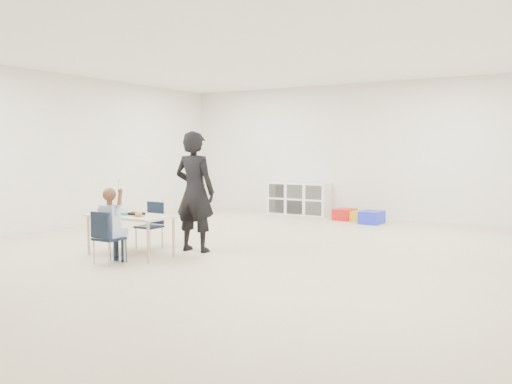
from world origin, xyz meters
The scene contains 16 objects.
room centered at (0.00, 0.00, 1.40)m, with size 9.00×9.02×2.80m.
table centered at (-1.04, -1.01, 0.28)m, with size 1.22×0.61×0.56m.
chair_near centered at (-0.89, -1.53, 0.33)m, with size 0.32×0.30×0.67m, color black, non-canonical shape.
chair_far centered at (-1.19, -0.48, 0.33)m, with size 0.32×0.30×0.67m, color black, non-canonical shape.
child centered at (-0.89, -1.53, 0.53)m, with size 0.45×0.45×1.05m, color #A0B6D8, non-canonical shape.
lunch_tray_near centered at (-0.98, -0.97, 0.57)m, with size 0.22×0.16×0.03m, color black.
lunch_tray_far centered at (-1.40, -0.95, 0.57)m, with size 0.22×0.16×0.03m, color black.
milk_carton centered at (-1.03, -1.14, 0.61)m, with size 0.07×0.07×0.10m, color white.
bread_roll centered at (-0.80, -1.10, 0.59)m, with size 0.09×0.09×0.07m, color tan.
apple_near centered at (-1.17, -0.97, 0.59)m, with size 0.07×0.07×0.07m, color #9C190E.
apple_far centered at (-1.59, -1.04, 0.59)m, with size 0.07×0.07×0.07m, color #9C190E.
cubby_shelf centered at (-1.20, 4.28, 0.35)m, with size 1.40×0.40×0.70m, color white.
adult centered at (-0.50, -0.30, 0.84)m, with size 0.61×0.40×1.69m, color black.
bin_red centered at (0.01, 3.98, 0.11)m, with size 0.36×0.46×0.23m, color red.
bin_yellow centered at (0.31, 3.98, 0.10)m, with size 0.32×0.42×0.20m, color gold.
bin_blue centered at (0.66, 3.74, 0.12)m, with size 0.39×0.50×0.24m, color #1C2AD8.
Camera 1 is at (4.19, -6.28, 1.44)m, focal length 38.00 mm.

